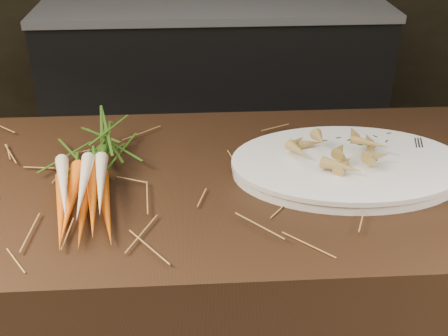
% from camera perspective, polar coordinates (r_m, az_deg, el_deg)
% --- Properties ---
extents(main_counter, '(2.40, 0.70, 0.90)m').
position_cam_1_polar(main_counter, '(1.52, -9.23, -15.92)').
color(main_counter, black).
rests_on(main_counter, ground).
extents(back_counter, '(1.82, 0.62, 0.84)m').
position_cam_1_polar(back_counter, '(3.15, -0.95, 8.94)').
color(back_counter, black).
rests_on(back_counter, ground).
extents(straw_bedding, '(1.40, 0.60, 0.02)m').
position_cam_1_polar(straw_bedding, '(1.24, -10.90, -0.85)').
color(straw_bedding, olive).
rests_on(straw_bedding, main_counter).
extents(root_veg_bunch, '(0.20, 0.49, 0.09)m').
position_cam_1_polar(root_veg_bunch, '(1.23, -13.85, 0.41)').
color(root_veg_bunch, '#E45A1A').
rests_on(root_veg_bunch, main_counter).
extents(serving_platter, '(0.52, 0.35, 0.03)m').
position_cam_1_polar(serving_platter, '(1.28, 12.44, 0.05)').
color(serving_platter, white).
rests_on(serving_platter, main_counter).
extents(roasted_veg_heap, '(0.25, 0.19, 0.06)m').
position_cam_1_polar(roasted_veg_heap, '(1.26, 12.64, 1.72)').
color(roasted_veg_heap, '#A37E3F').
rests_on(roasted_veg_heap, serving_platter).
extents(serving_fork, '(0.07, 0.19, 0.00)m').
position_cam_1_polar(serving_fork, '(1.31, 20.49, 0.31)').
color(serving_fork, silver).
rests_on(serving_fork, serving_platter).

